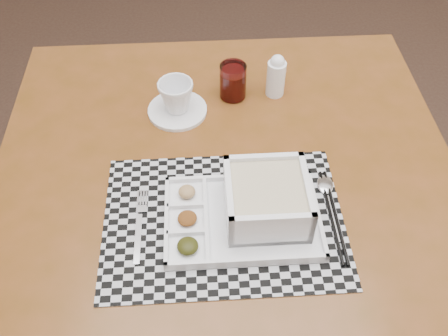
{
  "coord_description": "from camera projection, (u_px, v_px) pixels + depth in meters",
  "views": [
    {
      "loc": [
        -0.26,
        -0.71,
        1.65
      ],
      "look_at": [
        -0.3,
        -0.04,
        0.9
      ],
      "focal_mm": 40.0,
      "sensor_mm": 36.0,
      "label": 1
    }
  ],
  "objects": [
    {
      "name": "serving_tray",
      "position": [
        259.0,
        206.0,
        1.02
      ],
      "size": [
        0.34,
        0.26,
        0.1
      ],
      "color": "white",
      "rests_on": "placemat"
    },
    {
      "name": "spoon",
      "position": [
        326.0,
        189.0,
        1.09
      ],
      "size": [
        0.04,
        0.18,
        0.01
      ],
      "color": "silver",
      "rests_on": "placemat"
    },
    {
      "name": "fork",
      "position": [
        141.0,
        224.0,
        1.03
      ],
      "size": [
        0.04,
        0.19,
        0.0
      ],
      "color": "silver",
      "rests_on": "placemat"
    },
    {
      "name": "saucer",
      "position": [
        177.0,
        110.0,
        1.26
      ],
      "size": [
        0.15,
        0.15,
        0.01
      ],
      "primitive_type": "cylinder",
      "color": "white",
      "rests_on": "dining_table"
    },
    {
      "name": "dining_table",
      "position": [
        226.0,
        199.0,
        1.18
      ],
      "size": [
        1.19,
        1.19,
        0.8
      ],
      "color": "#53330F",
      "rests_on": "ground"
    },
    {
      "name": "creamer_bottle",
      "position": [
        276.0,
        76.0,
        1.27
      ],
      "size": [
        0.05,
        0.05,
        0.12
      ],
      "color": "white",
      "rests_on": "dining_table"
    },
    {
      "name": "chopsticks",
      "position": [
        333.0,
        215.0,
        1.04
      ],
      "size": [
        0.05,
        0.24,
        0.01
      ],
      "color": "black",
      "rests_on": "placemat"
    },
    {
      "name": "placemat",
      "position": [
        224.0,
        220.0,
        1.04
      ],
      "size": [
        0.54,
        0.42,
        0.0
      ],
      "primitive_type": "cube",
      "rotation": [
        0.0,
        0.0,
        0.12
      ],
      "color": "#B1B2B9",
      "rests_on": "dining_table"
    },
    {
      "name": "juice_glass",
      "position": [
        233.0,
        83.0,
        1.28
      ],
      "size": [
        0.07,
        0.07,
        0.1
      ],
      "color": "white",
      "rests_on": "dining_table"
    },
    {
      "name": "cup",
      "position": [
        176.0,
        96.0,
        1.23
      ],
      "size": [
        0.09,
        0.09,
        0.08
      ],
      "primitive_type": "imported",
      "rotation": [
        0.0,
        0.0,
        0.03
      ],
      "color": "white",
      "rests_on": "saucer"
    }
  ]
}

